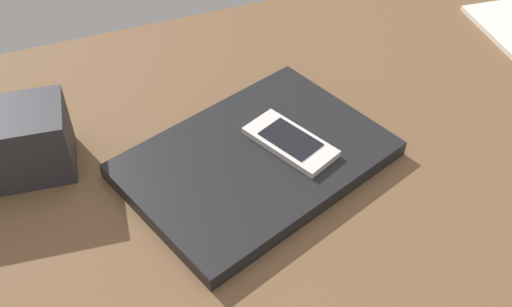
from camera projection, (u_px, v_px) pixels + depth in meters
desk_surface at (336, 172)px, 72.94cm from camera, size 120.00×80.00×3.00cm
laptop_closed at (256, 159)px, 70.97cm from camera, size 35.75×30.14×2.00cm
cell_phone_on_laptop at (290, 142)px, 71.09cm from camera, size 9.48×12.56×1.01cm
desk_organizer at (4, 144)px, 68.16cm from camera, size 15.75×10.20×8.47cm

